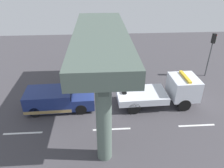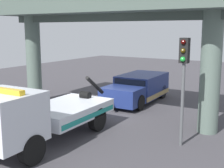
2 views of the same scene
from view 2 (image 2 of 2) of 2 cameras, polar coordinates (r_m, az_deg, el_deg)
ground_plane at (r=15.29m, az=-2.11°, el=-6.39°), size 60.00×40.00×0.10m
lane_stripe_west at (r=21.65m, az=0.58°, el=-1.29°), size 2.60×0.16×0.01m
lane_stripe_mid at (r=16.94m, az=-10.03°, el=-4.71°), size 2.60×0.16×0.01m
tow_truck_white at (r=11.64m, az=-14.39°, el=-5.64°), size 7.29×2.57×2.46m
towed_van_green at (r=18.51m, az=4.90°, el=-0.84°), size 5.26×2.35×1.58m
overpass_structure at (r=15.14m, az=-1.03°, el=13.12°), size 3.60×12.15×6.02m
traffic_light_near at (r=11.30m, az=13.21°, el=2.91°), size 0.39×0.32×4.01m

